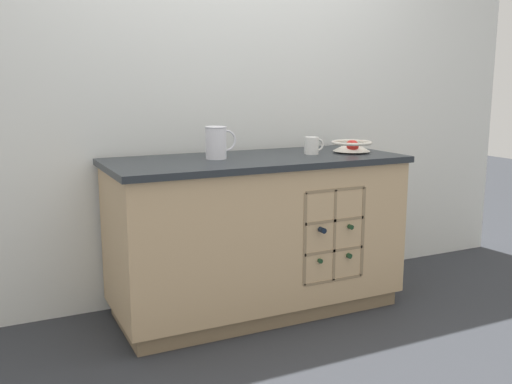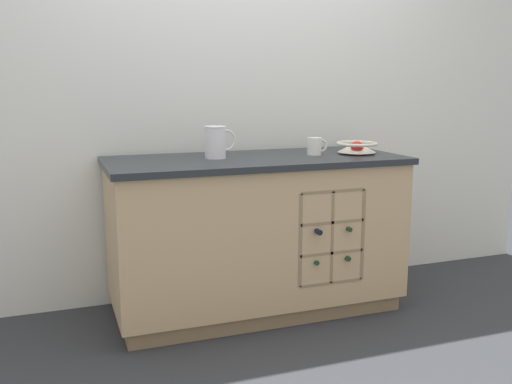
% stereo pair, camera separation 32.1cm
% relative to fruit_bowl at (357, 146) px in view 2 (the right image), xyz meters
% --- Properties ---
extents(ground_plane, '(14.00, 14.00, 0.00)m').
position_rel_fruit_bowl_xyz_m(ground_plane, '(-0.61, 0.05, -0.94)').
color(ground_plane, '#2D3035').
extents(back_wall, '(4.40, 0.06, 2.55)m').
position_rel_fruit_bowl_xyz_m(back_wall, '(-0.61, 0.44, 0.34)').
color(back_wall, silver).
rests_on(back_wall, ground_plane).
extents(kitchen_island, '(1.66, 0.72, 0.89)m').
position_rel_fruit_bowl_xyz_m(kitchen_island, '(-0.61, 0.04, -0.48)').
color(kitchen_island, '#8B7354').
rests_on(kitchen_island, ground_plane).
extents(fruit_bowl, '(0.24, 0.24, 0.08)m').
position_rel_fruit_bowl_xyz_m(fruit_bowl, '(0.00, 0.00, 0.00)').
color(fruit_bowl, silver).
rests_on(fruit_bowl, kitchen_island).
extents(white_pitcher, '(0.18, 0.12, 0.18)m').
position_rel_fruit_bowl_xyz_m(white_pitcher, '(-0.83, 0.08, 0.05)').
color(white_pitcher, white).
rests_on(white_pitcher, kitchen_island).
extents(ceramic_mug, '(0.12, 0.08, 0.10)m').
position_rel_fruit_bowl_xyz_m(ceramic_mug, '(-0.25, 0.04, 0.01)').
color(ceramic_mug, white).
rests_on(ceramic_mug, kitchen_island).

